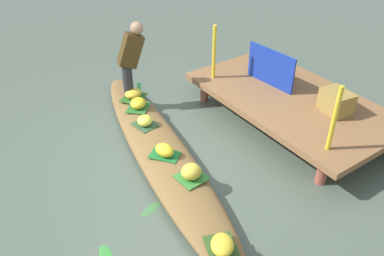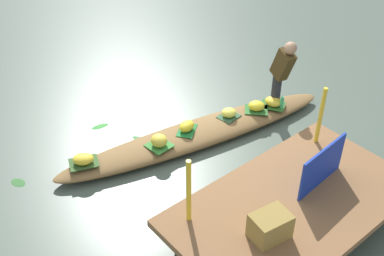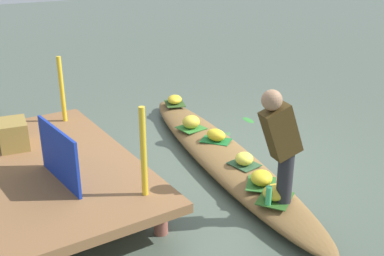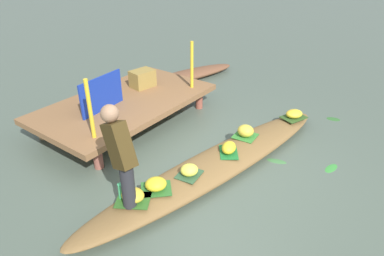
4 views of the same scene
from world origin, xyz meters
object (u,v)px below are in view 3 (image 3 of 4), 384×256
banana_bunch_4 (275,192)px  water_bottle (269,196)px  vendor_boat (221,155)px  vendor_person (281,141)px  banana_bunch_0 (175,99)px  banana_bunch_3 (262,178)px  banana_bunch_5 (191,122)px  market_banner (59,155)px  banana_bunch_2 (244,159)px  produce_crate (13,134)px  banana_bunch_1 (216,135)px

banana_bunch_4 → water_bottle: size_ratio=1.37×
vendor_boat → vendor_person: vendor_person is taller
banana_bunch_0 → banana_bunch_3: bearing=168.0°
banana_bunch_5 → market_banner: size_ratio=0.28×
banana_bunch_0 → market_banner: size_ratio=0.32×
banana_bunch_2 → banana_bunch_4: banana_bunch_4 is taller
banana_bunch_2 → produce_crate: size_ratio=0.54×
banana_bunch_2 → water_bottle: 0.94m
banana_bunch_2 → water_bottle: bearing=156.3°
banana_bunch_0 → banana_bunch_2: banana_bunch_2 is taller
banana_bunch_4 → banana_bunch_3: bearing=-14.7°
banana_bunch_5 → produce_crate: produce_crate is taller
banana_bunch_1 → vendor_person: vendor_person is taller
banana_bunch_0 → produce_crate: size_ratio=0.67×
banana_bunch_0 → banana_bunch_5: bearing=161.2°
water_bottle → market_banner: bearing=54.2°
banana_bunch_2 → market_banner: size_ratio=0.26×
vendor_person → produce_crate: (2.42, 2.01, -0.32)m
water_bottle → market_banner: size_ratio=0.23×
banana_bunch_2 → banana_bunch_3: (-0.49, 0.15, 0.00)m
water_bottle → produce_crate: 3.08m
vendor_person → market_banner: bearing=55.3°
banana_bunch_0 → banana_bunch_5: size_ratio=1.14×
banana_bunch_4 → vendor_person: bearing=143.7°
water_bottle → market_banner: market_banner is taller
banana_bunch_3 → water_bottle: (-0.37, 0.23, 0.02)m
water_bottle → produce_crate: size_ratio=0.48×
banana_bunch_3 → vendor_person: (-0.39, 0.13, 0.62)m
banana_bunch_5 → banana_bunch_0: bearing=-18.8°
banana_bunch_2 → water_bottle: (-0.86, 0.38, 0.03)m
banana_bunch_5 → banana_bunch_2: bearing=175.7°
banana_bunch_1 → water_bottle: (-1.64, 0.52, 0.02)m
vendor_person → market_banner: (1.26, 1.81, -0.19)m
banana_bunch_5 → water_bottle: water_bottle is taller
banana_bunch_1 → banana_bunch_5: bearing=3.6°
banana_bunch_0 → vendor_person: size_ratio=0.24×
vendor_boat → banana_bunch_0: bearing=-1.1°
banana_bunch_5 → banana_bunch_3: bearing=172.1°
water_bottle → banana_bunch_3: bearing=-31.5°
banana_bunch_1 → banana_bunch_4: size_ratio=0.97×
banana_bunch_2 → produce_crate: produce_crate is taller
banana_bunch_0 → banana_bunch_3: size_ratio=1.09×
banana_bunch_3 → vendor_person: 0.74m
vendor_person → banana_bunch_3: bearing=-19.1°
banana_bunch_1 → produce_crate: 2.56m
banana_bunch_2 → banana_bunch_0: bearing=-10.9°
banana_bunch_0 → banana_bunch_5: (-1.08, 0.37, 0.02)m
banana_bunch_0 → banana_bunch_3: 2.99m
water_bottle → banana_bunch_2: bearing=-23.7°
vendor_boat → produce_crate: size_ratio=10.84×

